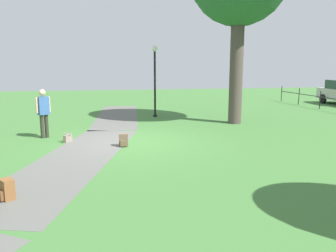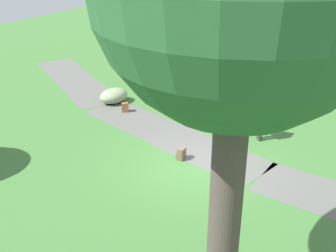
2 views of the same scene
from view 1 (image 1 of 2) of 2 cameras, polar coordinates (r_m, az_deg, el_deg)
The scene contains 8 objects.
ground_plane at distance 11.30m, azimuth -6.60°, elevation -2.68°, with size 48.00×48.00×0.00m, color #3F7134.
footpath_segment_near at distance 17.20m, azimuth -8.51°, elevation 1.74°, with size 8.14×2.63×0.01m.
footpath_segment_mid at distance 9.55m, azimuth -15.40°, elevation -5.36°, with size 8.23×4.05×0.01m.
lamp_post at distance 16.54m, azimuth -2.23°, elevation 8.88°, with size 0.28×0.28×3.43m.
woman_with_handbag at distance 12.47m, azimuth -20.25°, elevation 2.55°, with size 0.40×0.45×1.69m.
handbag_on_grass at distance 11.66m, azimuth -16.54°, elevation -1.93°, with size 0.38×0.38×0.31m.
backpack_by_boulder at distance 7.17m, azimuth -25.54°, elevation -9.67°, with size 0.35×0.35×0.40m.
spare_backpack_on_lawn at distance 10.67m, azimuth -7.52°, elevation -2.40°, with size 0.27×0.29×0.40m.
Camera 1 is at (10.99, -0.72, 2.51)m, focal length 36.21 mm.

